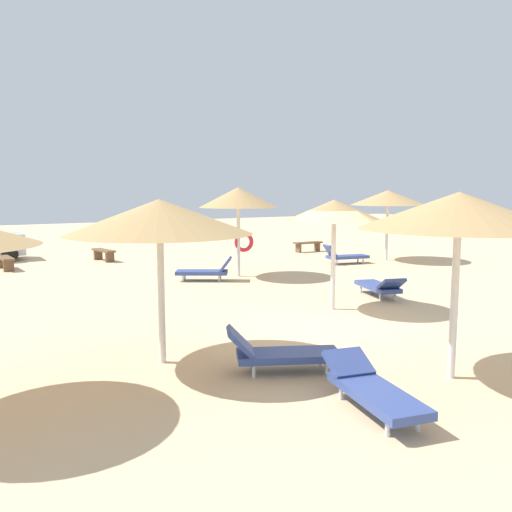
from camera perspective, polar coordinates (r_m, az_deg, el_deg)
name	(u,v)px	position (r m, az deg, el deg)	size (l,w,h in m)	color
ground_plane	(323,322)	(12.15, 7.28, -7.16)	(80.00, 80.00, 0.00)	#DBBA8C
parasol_1	(334,211)	(13.14, 8.52, 4.91)	(2.43, 2.43, 2.77)	silver
parasol_2	(160,217)	(9.02, -10.47, 4.20)	(3.18, 3.18, 2.85)	silver
parasol_3	(388,198)	(22.99, 14.18, 6.16)	(3.14, 3.14, 2.99)	silver
parasol_4	(459,211)	(8.70, 21.22, 4.58)	(3.10, 3.10, 2.98)	silver
parasol_5	(238,198)	(18.10, -1.93, 6.31)	(2.71, 2.71, 3.10)	silver
lounger_1	(380,286)	(15.14, 13.34, -3.22)	(1.15, 2.00, 0.68)	#33478C
lounger_2	(280,353)	(8.81, 2.64, -10.52)	(1.97, 1.37, 0.76)	#33478C
lounger_3	(345,256)	(21.68, 9.64, 0.02)	(1.93, 1.01, 0.81)	#33478C
lounger_4	(372,389)	(7.54, 12.49, -13.92)	(1.02, 2.01, 0.61)	#33478C
lounger_5	(206,271)	(17.46, -5.47, -1.64)	(1.91, 1.50, 0.80)	#33478C
bench_0	(104,253)	(23.15, -16.27, 0.33)	(0.68, 1.55, 0.49)	brown
bench_1	(6,261)	(21.90, -25.63, -0.47)	(0.53, 1.53, 0.49)	brown
bench_2	(308,245)	(25.62, 5.68, 1.22)	(1.51, 0.46, 0.49)	brown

